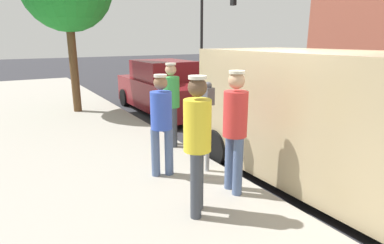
% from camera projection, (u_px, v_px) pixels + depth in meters
% --- Properties ---
extents(ground_plane, '(80.00, 80.00, 0.00)m').
position_uv_depth(ground_plane, '(289.00, 175.00, 5.59)').
color(ground_plane, '#2D2D33').
extents(sidewalk_slab, '(5.00, 32.00, 0.15)m').
position_uv_depth(sidewalk_slab, '(87.00, 230.00, 3.85)').
color(sidewalk_slab, '#9E998E').
rests_on(sidewalk_slab, ground).
extents(parking_meter_near, '(0.14, 0.18, 1.52)m').
position_uv_depth(parking_meter_near, '(208.00, 112.00, 5.13)').
color(parking_meter_near, gray).
rests_on(parking_meter_near, sidewalk_slab).
extents(pedestrian_in_red, '(0.34, 0.36, 1.77)m').
position_uv_depth(pedestrian_in_red, '(235.00, 124.00, 4.41)').
color(pedestrian_in_red, '#4C608C').
rests_on(pedestrian_in_red, sidewalk_slab).
extents(pedestrian_in_green, '(0.34, 0.36, 1.72)m').
position_uv_depth(pedestrian_in_green, '(171.00, 99.00, 6.43)').
color(pedestrian_in_green, '#383D47').
rests_on(pedestrian_in_green, sidewalk_slab).
extents(pedestrian_in_blue, '(0.35, 0.34, 1.65)m').
position_uv_depth(pedestrian_in_blue, '(161.00, 119.00, 4.99)').
color(pedestrian_in_blue, '#4C608C').
rests_on(pedestrian_in_blue, sidewalk_slab).
extents(pedestrian_in_yellow, '(0.34, 0.34, 1.77)m').
position_uv_depth(pedestrian_in_yellow, '(197.00, 137.00, 3.83)').
color(pedestrian_in_yellow, '#383D47').
rests_on(pedestrian_in_yellow, sidewalk_slab).
extents(parked_van, '(2.17, 5.22, 2.15)m').
position_uv_depth(parked_van, '(355.00, 123.00, 4.56)').
color(parked_van, tan).
rests_on(parked_van, ground).
extents(parked_sedan_behind, '(1.94, 4.40, 1.65)m').
position_uv_depth(parked_sedan_behind, '(166.00, 89.00, 10.26)').
color(parked_sedan_behind, maroon).
rests_on(parked_sedan_behind, ground).
extents(traffic_light_corner, '(2.48, 0.42, 5.20)m').
position_uv_depth(traffic_light_corner, '(214.00, 18.00, 18.19)').
color(traffic_light_corner, black).
rests_on(traffic_light_corner, ground).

